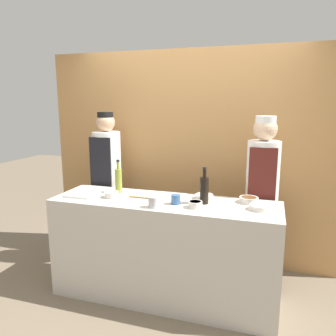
{
  "coord_description": "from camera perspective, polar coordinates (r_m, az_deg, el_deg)",
  "views": [
    {
      "loc": [
        0.89,
        -2.7,
        1.82
      ],
      "look_at": [
        0.0,
        0.12,
        1.23
      ],
      "focal_mm": 35.0,
      "sensor_mm": 36.0,
      "label": 1
    }
  ],
  "objects": [
    {
      "name": "ground_plane",
      "position": [
        3.38,
        -0.67,
        -21.34
      ],
      "size": [
        14.0,
        14.0,
        0.0
      ],
      "primitive_type": "plane",
      "color": "#756651"
    },
    {
      "name": "cabinet_wall",
      "position": [
        3.81,
        3.74,
        1.85
      ],
      "size": [
        3.35,
        0.18,
        2.4
      ],
      "color": "#B7844C",
      "rests_on": "ground_plane"
    },
    {
      "name": "counter",
      "position": [
        3.15,
        -0.69,
        -14.03
      ],
      "size": [
        2.07,
        0.61,
        0.95
      ],
      "color": "beige",
      "rests_on": "ground_plane"
    },
    {
      "name": "sauce_bowl_white",
      "position": [
        3.05,
        6.3,
        -4.93
      ],
      "size": [
        0.17,
        0.17,
        0.04
      ],
      "color": "silver",
      "rests_on": "counter"
    },
    {
      "name": "sauce_bowl_brown",
      "position": [
        3.01,
        13.89,
        -5.35
      ],
      "size": [
        0.17,
        0.17,
        0.05
      ],
      "color": "silver",
      "rests_on": "counter"
    },
    {
      "name": "sauce_bowl_purple",
      "position": [
        2.79,
        4.76,
        -6.29
      ],
      "size": [
        0.12,
        0.12,
        0.06
      ],
      "color": "silver",
      "rests_on": "counter"
    },
    {
      "name": "sauce_bowl_orange",
      "position": [
        2.83,
        15.66,
        -6.58
      ],
      "size": [
        0.17,
        0.17,
        0.04
      ],
      "color": "silver",
      "rests_on": "counter"
    },
    {
      "name": "sauce_bowl_green",
      "position": [
        3.12,
        -9.8,
        -4.51
      ],
      "size": [
        0.13,
        0.13,
        0.05
      ],
      "color": "silver",
      "rests_on": "counter"
    },
    {
      "name": "cutting_board",
      "position": [
        3.25,
        -14.76,
        -4.45
      ],
      "size": [
        0.28,
        0.24,
        0.02
      ],
      "color": "white",
      "rests_on": "counter"
    },
    {
      "name": "bottle_soy",
      "position": [
        2.89,
        6.33,
        -3.71
      ],
      "size": [
        0.08,
        0.08,
        0.33
      ],
      "color": "black",
      "rests_on": "counter"
    },
    {
      "name": "bottle_oil",
      "position": [
        3.25,
        -8.62,
        -2.06
      ],
      "size": [
        0.07,
        0.07,
        0.33
      ],
      "color": "olive",
      "rests_on": "counter"
    },
    {
      "name": "cup_blue",
      "position": [
        2.87,
        1.35,
        -5.49
      ],
      "size": [
        0.08,
        0.08,
        0.08
      ],
      "color": "#386093",
      "rests_on": "counter"
    },
    {
      "name": "cup_steel",
      "position": [
        2.79,
        -2.5,
        -5.94
      ],
      "size": [
        0.09,
        0.09,
        0.09
      ],
      "color": "#B7B7BC",
      "rests_on": "counter"
    },
    {
      "name": "wooden_spoon",
      "position": [
        3.04,
        -3.68,
        -5.14
      ],
      "size": [
        0.27,
        0.05,
        0.03
      ],
      "color": "#B2844C",
      "rests_on": "counter"
    },
    {
      "name": "chef_left",
      "position": [
        3.75,
        -10.49,
        -2.32
      ],
      "size": [
        0.31,
        0.31,
        1.73
      ],
      "color": "#28282D",
      "rests_on": "ground_plane"
    },
    {
      "name": "chef_right",
      "position": [
        3.33,
        15.99,
        -4.4
      ],
      "size": [
        0.31,
        0.31,
        1.7
      ],
      "color": "#28282D",
      "rests_on": "ground_plane"
    }
  ]
}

